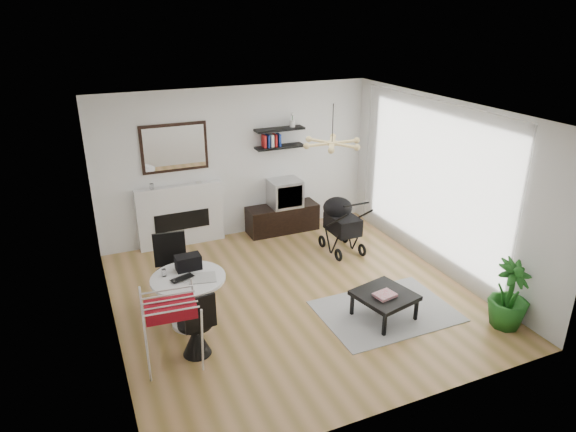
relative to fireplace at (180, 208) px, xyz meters
name	(u,v)px	position (x,y,z in m)	size (l,w,h in m)	color
floor	(295,296)	(1.10, -2.42, -0.69)	(5.00, 5.00, 0.00)	olive
ceiling	(296,112)	(1.10, -2.42, 2.01)	(5.00, 5.00, 0.00)	white
wall_back	(238,163)	(1.10, 0.08, 0.66)	(5.00, 5.00, 0.00)	white
wall_left	(104,241)	(-1.40, -2.42, 0.66)	(5.00, 5.00, 0.00)	white
wall_right	(442,187)	(3.60, -2.42, 0.66)	(5.00, 5.00, 0.00)	white
sheer_curtain	(429,184)	(3.50, -2.22, 0.66)	(0.04, 3.60, 2.60)	white
fireplace	(180,208)	(0.00, 0.00, 0.00)	(1.50, 0.17, 2.16)	white
shelf_lower	(280,147)	(1.86, -0.05, 0.91)	(0.90, 0.25, 0.04)	black
shelf_upper	(280,129)	(1.86, -0.05, 1.23)	(0.90, 0.25, 0.04)	black
pendant_lamp	(332,143)	(1.80, -2.12, 1.46)	(0.90, 0.90, 0.10)	#D9BB72
tv_console	(282,218)	(1.86, -0.17, -0.43)	(1.34, 0.47, 0.50)	black
crt_tv	(285,193)	(1.91, -0.17, 0.06)	(0.57, 0.50, 0.50)	#BBBBBD
dining_table	(189,293)	(-0.46, -2.52, -0.22)	(0.97, 0.97, 0.71)	white
laptop	(184,280)	(-0.53, -2.59, 0.03)	(0.31, 0.20, 0.02)	black
black_bag	(188,262)	(-0.40, -2.30, 0.12)	(0.33, 0.20, 0.20)	black
newspaper	(202,278)	(-0.30, -2.62, 0.03)	(0.35, 0.29, 0.01)	silver
drinking_glass	(164,273)	(-0.73, -2.37, 0.07)	(0.06, 0.06, 0.10)	white
chair_far	(174,284)	(-0.55, -1.95, -0.36)	(0.49, 0.51, 1.03)	black
chair_near	(197,335)	(-0.54, -3.19, -0.40)	(0.43, 0.45, 0.89)	black
drying_rack	(173,333)	(-0.85, -3.37, -0.18)	(0.69, 0.65, 0.95)	white
stroller	(341,226)	(2.46, -1.32, -0.24)	(0.53, 0.86, 1.03)	black
rug	(386,311)	(2.09, -3.31, -0.68)	(1.83, 1.32, 0.01)	#A3A3A3
coffee_table	(385,296)	(1.97, -3.42, -0.35)	(0.84, 0.84, 0.36)	black
magazines	(385,295)	(1.93, -3.48, -0.29)	(0.27, 0.21, 0.04)	#BC2F46
potted_plant	(510,295)	(3.35, -4.22, -0.22)	(0.52, 0.52, 0.93)	#1D5E1A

